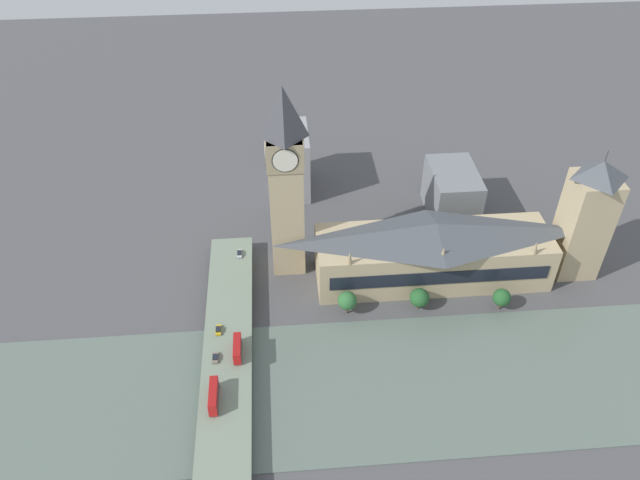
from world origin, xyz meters
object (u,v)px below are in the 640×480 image
parliament_hall (433,251)px  double_decker_bus_lead (237,348)px  car_southbound_lead (240,253)px  clock_tower (286,179)px  car_northbound_lead (215,358)px  victoria_tower (585,218)px  road_bridge (226,387)px  car_northbound_tail (218,330)px  double_decker_bus_mid (214,396)px

parliament_hall → double_decker_bus_lead: 79.33m
double_decker_bus_lead → car_southbound_lead: bearing=0.3°
clock_tower → double_decker_bus_lead: clock_tower is taller
double_decker_bus_lead → car_northbound_lead: bearing=103.4°
victoria_tower → car_northbound_lead: 137.83m
parliament_hall → road_bridge: 88.65m
parliament_hall → victoria_tower: size_ratio=1.64×
parliament_hall → car_northbound_tail: 81.60m
victoria_tower → double_decker_bus_lead: size_ratio=5.12×
road_bridge → double_decker_bus_lead: 13.07m
double_decker_bus_mid → clock_tower: bearing=-21.0°
parliament_hall → road_bridge: bearing=123.1°
car_southbound_lead → victoria_tower: bearing=-95.5°
double_decker_bus_mid → double_decker_bus_lead: bearing=-20.3°
victoria_tower → car_northbound_tail: 134.62m
double_decker_bus_lead → car_southbound_lead: (48.19, 0.27, -1.86)m
clock_tower → double_decker_bus_lead: bearing=158.8°
parliament_hall → car_northbound_lead: bearing=116.0°
double_decker_bus_lead → car_northbound_tail: bearing=33.2°
clock_tower → double_decker_bus_lead: 59.55m
parliament_hall → car_southbound_lead: size_ratio=18.15×
victoria_tower → car_northbound_lead: victoria_tower is taller
car_northbound_lead → parliament_hall: bearing=-64.0°
double_decker_bus_lead → car_northbound_tail: 12.09m
road_bridge → parliament_hall: bearing=-56.9°
clock_tower → double_decker_bus_lead: size_ratio=7.31×
clock_tower → car_northbound_lead: 64.30m
car_northbound_lead → double_decker_bus_mid: bearing=-178.3°
car_northbound_lead → car_northbound_tail: 11.68m
double_decker_bus_lead → car_northbound_lead: double_decker_bus_lead is taller
parliament_hall → double_decker_bus_lead: parliament_hall is taller
double_decker_bus_lead → parliament_hall: bearing=-62.9°
victoria_tower → double_decker_bus_lead: bearing=106.2°
car_southbound_lead → road_bridge: bearing=177.0°
double_decker_bus_mid → parliament_hall: bearing=-55.0°
parliament_hall → clock_tower: clock_tower is taller
parliament_hall → car_northbound_lead: 86.48m
double_decker_bus_lead → double_decker_bus_mid: (-17.77, 6.56, 0.22)m
clock_tower → double_decker_bus_mid: bearing=159.0°
double_decker_bus_mid → car_northbound_lead: (16.10, 0.47, -2.10)m
victoria_tower → clock_tower: bearing=84.2°
clock_tower → car_northbound_tail: (-36.99, 24.80, -33.54)m
car_northbound_lead → car_northbound_tail: (11.67, -0.49, 0.02)m
parliament_hall → victoria_tower: (0.06, -53.78, 11.57)m
double_decker_bus_lead → car_northbound_tail: (10.00, 6.54, -1.85)m
car_northbound_lead → car_northbound_tail: size_ratio=0.98×
road_bridge → car_southbound_lead: 60.39m
car_northbound_tail → car_southbound_lead: bearing=-9.3°
parliament_hall → car_southbound_lead: 72.09m
double_decker_bus_mid → car_southbound_lead: (65.96, -6.29, -2.07)m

